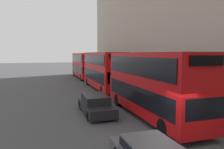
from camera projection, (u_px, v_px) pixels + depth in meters
The scene contains 4 objects.
bus_leading at pixel (151, 82), 14.63m from camera, with size 2.59×10.35×4.35m.
bus_second_in_queue at pixel (103, 69), 26.14m from camera, with size 2.59×10.85×4.42m.
bus_third_in_queue at pixel (84, 64), 38.26m from camera, with size 2.59×11.21×4.34m.
car_hatchback at pixel (96, 104), 15.53m from camera, with size 1.83×4.70×1.34m.
Camera 1 is at (-5.33, -7.84, 4.27)m, focal length 35.00 mm.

